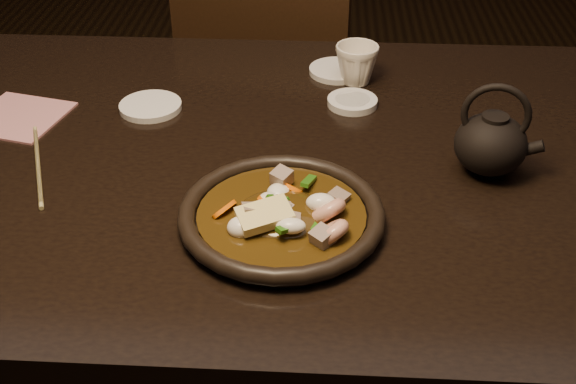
# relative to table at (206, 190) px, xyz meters

# --- Properties ---
(table) EXTENTS (1.60, 0.90, 0.75)m
(table) POSITION_rel_table_xyz_m (0.00, 0.00, 0.00)
(table) COLOR black
(table) RESTS_ON floor
(chair) EXTENTS (0.51, 0.51, 0.92)m
(chair) POSITION_rel_table_xyz_m (0.06, 0.70, -0.17)
(chair) COLOR black
(chair) RESTS_ON floor
(plate) EXTENTS (0.29, 0.29, 0.03)m
(plate) POSITION_rel_table_xyz_m (0.14, -0.19, 0.09)
(plate) COLOR black
(plate) RESTS_ON table
(stirfry) EXTENTS (0.21, 0.17, 0.06)m
(stirfry) POSITION_rel_table_xyz_m (0.15, -0.19, 0.10)
(stirfry) COLOR #312009
(stirfry) RESTS_ON plate
(soy_dish) EXTENTS (0.09, 0.09, 0.01)m
(soy_dish) POSITION_rel_table_xyz_m (0.24, 0.17, 0.08)
(soy_dish) COLOR silver
(soy_dish) RESTS_ON table
(saucer_left) EXTENTS (0.11, 0.11, 0.01)m
(saucer_left) POSITION_rel_table_xyz_m (-0.11, 0.13, 0.08)
(saucer_left) COLOR silver
(saucer_left) RESTS_ON table
(saucer_right) EXTENTS (0.11, 0.11, 0.01)m
(saucer_right) POSITION_rel_table_xyz_m (0.21, 0.30, 0.08)
(saucer_right) COLOR silver
(saucer_right) RESTS_ON table
(tea_cup) EXTENTS (0.08, 0.07, 0.08)m
(tea_cup) POSITION_rel_table_xyz_m (0.25, 0.26, 0.12)
(tea_cup) COLOR silver
(tea_cup) RESTS_ON table
(chopsticks) EXTENTS (0.09, 0.23, 0.01)m
(chopsticks) POSITION_rel_table_xyz_m (-0.25, -0.06, 0.08)
(chopsticks) COLOR tan
(chopsticks) RESTS_ON table
(napkin) EXTENTS (0.18, 0.18, 0.00)m
(napkin) POSITION_rel_table_xyz_m (-0.33, 0.09, 0.08)
(napkin) COLOR #B06C71
(napkin) RESTS_ON table
(teapot) EXTENTS (0.13, 0.11, 0.15)m
(teapot) POSITION_rel_table_xyz_m (0.44, -0.04, 0.13)
(teapot) COLOR black
(teapot) RESTS_ON table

